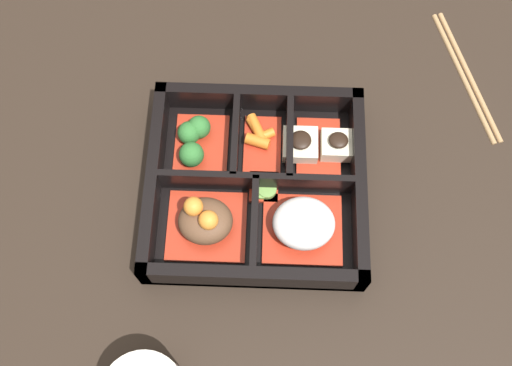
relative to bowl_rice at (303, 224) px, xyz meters
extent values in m
plane|color=black|center=(0.06, -0.05, -0.03)|extent=(3.00, 3.00, 0.00)
cube|color=black|center=(0.06, -0.05, -0.03)|extent=(0.26, 0.25, 0.01)
cube|color=black|center=(0.06, -0.17, -0.01)|extent=(0.26, 0.01, 0.05)
cube|color=black|center=(0.06, 0.06, -0.01)|extent=(0.26, 0.01, 0.05)
cube|color=black|center=(-0.07, -0.05, -0.01)|extent=(0.01, 0.25, 0.05)
cube|color=black|center=(0.18, -0.05, -0.01)|extent=(0.01, 0.25, 0.05)
cube|color=black|center=(0.06, -0.05, -0.01)|extent=(0.23, 0.01, 0.05)
cube|color=black|center=(0.02, -0.11, -0.01)|extent=(0.01, 0.11, 0.05)
cube|color=black|center=(0.08, -0.11, -0.01)|extent=(0.01, 0.11, 0.05)
cube|color=black|center=(0.06, 0.00, -0.01)|extent=(0.01, 0.11, 0.05)
cube|color=#B22D19|center=(0.00, 0.00, -0.02)|extent=(0.09, 0.09, 0.01)
ellipsoid|color=silver|center=(0.00, 0.00, 0.00)|extent=(0.07, 0.06, 0.04)
cube|color=#B22D19|center=(0.11, 0.00, -0.02)|extent=(0.09, 0.09, 0.01)
ellipsoid|color=brown|center=(0.11, 0.00, 0.00)|extent=(0.06, 0.06, 0.04)
sphere|color=orange|center=(0.13, -0.01, 0.02)|extent=(0.02, 0.02, 0.02)
sphere|color=orange|center=(0.11, 0.01, 0.02)|extent=(0.02, 0.02, 0.02)
cube|color=#B22D19|center=(-0.02, -0.11, -0.02)|extent=(0.06, 0.09, 0.01)
cube|color=beige|center=(-0.04, -0.11, -0.01)|extent=(0.04, 0.04, 0.02)
ellipsoid|color=black|center=(-0.04, -0.11, 0.01)|extent=(0.02, 0.02, 0.01)
cube|color=beige|center=(0.00, -0.11, -0.01)|extent=(0.04, 0.04, 0.02)
ellipsoid|color=black|center=(0.00, -0.11, 0.01)|extent=(0.03, 0.03, 0.01)
cube|color=#B22D19|center=(0.05, -0.11, -0.02)|extent=(0.05, 0.09, 0.01)
cylinder|color=orange|center=(0.06, -0.13, -0.01)|extent=(0.03, 0.05, 0.01)
cylinder|color=orange|center=(0.05, -0.12, -0.01)|extent=(0.03, 0.02, 0.01)
cylinder|color=orange|center=(0.06, -0.11, -0.01)|extent=(0.03, 0.02, 0.01)
cylinder|color=orange|center=(0.06, -0.12, -0.01)|extent=(0.03, 0.04, 0.01)
cube|color=#B22D19|center=(0.13, -0.11, -0.02)|extent=(0.07, 0.09, 0.01)
sphere|color=#2D6B2D|center=(0.13, -0.12, 0.00)|extent=(0.03, 0.03, 0.03)
sphere|color=#2D6B2D|center=(0.14, -0.09, 0.00)|extent=(0.03, 0.03, 0.03)
sphere|color=#2D6B2D|center=(0.14, -0.12, 0.00)|extent=(0.03, 0.03, 0.03)
cube|color=#B22D19|center=(0.05, -0.05, -0.02)|extent=(0.04, 0.04, 0.01)
cylinder|color=#75A84C|center=(0.04, -0.05, -0.01)|extent=(0.02, 0.02, 0.01)
cylinder|color=#75A84C|center=(0.04, -0.05, -0.01)|extent=(0.02, 0.02, 0.01)
cylinder|color=#75A84C|center=(0.05, -0.05, -0.01)|extent=(0.02, 0.02, 0.00)
cylinder|color=#75A84C|center=(0.04, -0.05, -0.01)|extent=(0.03, 0.03, 0.01)
cylinder|color=#A87F51|center=(-0.23, -0.23, -0.03)|extent=(0.07, 0.20, 0.01)
cylinder|color=#A87F51|center=(-0.22, -0.23, -0.03)|extent=(0.07, 0.20, 0.01)
camera|label=1|loc=(0.05, 0.22, 0.66)|focal=42.00mm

